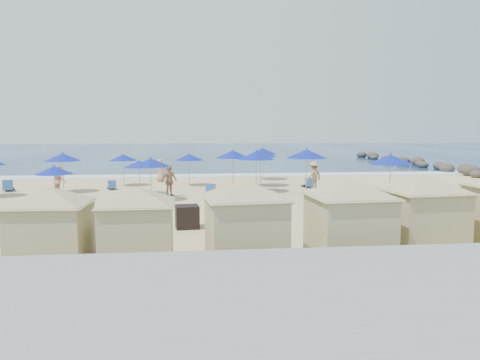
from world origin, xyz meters
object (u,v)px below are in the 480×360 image
umbrella_4 (123,157)px  umbrella_3 (54,170)px  cabana_4 (422,205)px  umbrella_7 (233,154)px  beachgoer_4 (161,170)px  rock_jetty (408,161)px  umbrella_9 (263,151)px  beachgoer_3 (314,176)px  umbrella_11 (391,159)px  umbrella_8 (256,155)px  cabana_0 (51,219)px  trash_bin (187,217)px  umbrella_10 (307,154)px  beachgoer_1 (59,181)px  umbrella_5 (139,164)px  umbrella_2 (62,157)px  beachgoer_2 (169,181)px  umbrella_12 (260,153)px  cabana_3 (349,212)px  cabana_1 (137,218)px  umbrella_6 (151,162)px  cabana_2 (245,213)px  umbrella_13 (189,157)px

umbrella_4 → umbrella_3: bearing=-104.2°
cabana_4 → umbrella_7: size_ratio=1.70×
beachgoer_4 → umbrella_4: bearing=47.7°
rock_jetty → beachgoer_4: (-25.14, -12.88, 0.48)m
umbrella_9 → beachgoer_3: umbrella_9 is taller
umbrella_9 → umbrella_11: bearing=-67.4°
umbrella_8 → cabana_0: bearing=-116.8°
trash_bin → umbrella_10: bearing=45.9°
trash_bin → cabana_0: bearing=-129.6°
umbrella_7 → beachgoer_1: bearing=-171.5°
umbrella_3 → beachgoer_3: (14.41, 5.18, -0.94)m
umbrella_7 → umbrella_3: bearing=-148.0°
umbrella_5 → umbrella_7: size_ratio=0.80×
umbrella_2 → beachgoer_4: 7.73m
beachgoer_2 → umbrella_10: bearing=-38.6°
umbrella_12 → beachgoer_2: 7.30m
cabana_3 → beachgoer_3: cabana_3 is taller
umbrella_9 → umbrella_8: bearing=-102.2°
cabana_0 → umbrella_3: size_ratio=1.93×
cabana_4 → umbrella_4: bearing=120.9°
beachgoer_3 → umbrella_5: bearing=-25.4°
cabana_3 → umbrella_5: (-7.34, 15.35, 0.21)m
cabana_3 → beachgoer_3: size_ratio=2.45×
cabana_1 → cabana_0: bearing=178.0°
umbrella_3 → umbrella_5: 5.54m
cabana_1 → beachgoer_3: (9.22, 16.09, -0.57)m
umbrella_6 → umbrella_3: bearing=-159.4°
beachgoer_2 → umbrella_8: bearing=-26.2°
umbrella_2 → umbrella_8: 11.69m
cabana_0 → cabana_4: (10.58, 0.38, 0.11)m
umbrella_6 → umbrella_10: 9.06m
umbrella_4 → umbrella_9: 10.33m
umbrella_5 → umbrella_8: 6.97m
cabana_4 → trash_bin: bearing=144.8°
cabana_1 → umbrella_4: size_ratio=1.85×
rock_jetty → umbrella_10: 26.12m
umbrella_4 → beachgoer_2: 6.33m
beachgoer_3 → umbrella_4: bearing=-45.8°
umbrella_5 → umbrella_6: bearing=-70.6°
umbrella_2 → umbrella_10: size_ratio=0.90×
cabana_0 → cabana_3: size_ratio=0.93×
umbrella_2 → umbrella_6: size_ratio=1.04×
cabana_2 → umbrella_4: 20.49m
umbrella_4 → beachgoer_2: size_ratio=1.23×
umbrella_12 → umbrella_5: bearing=-157.7°
beachgoer_3 → umbrella_8: bearing=-19.0°
cabana_0 → umbrella_6: bearing=82.7°
umbrella_13 → cabana_3: bearing=-77.0°
cabana_1 → beachgoer_2: (0.24, 14.07, -0.57)m
umbrella_3 → umbrella_13: bearing=50.8°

